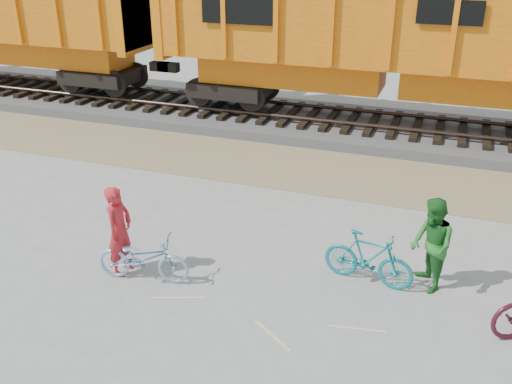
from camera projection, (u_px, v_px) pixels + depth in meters
The scene contains 9 objects.
ground at pixel (251, 284), 10.01m from camera, with size 120.00×120.00×0.00m, color #9E9E99.
gravel_strip at pixel (325, 171), 14.71m from camera, with size 120.00×3.00×0.02m, color #998A5F.
ballast_bed at pixel (351, 127), 17.65m from camera, with size 120.00×4.00×0.30m, color slate.
track at pixel (352, 117), 17.51m from camera, with size 120.00×2.60×0.24m.
hopper_car_center at pixel (397, 34), 16.12m from camera, with size 14.00×3.13×4.65m.
bicycle_blue at pixel (143, 258), 9.97m from camera, with size 0.58×1.66×0.87m, color #7DADCE.
bicycle_teal at pixel (368, 258), 9.88m from camera, with size 0.45×1.60×0.96m, color #0F7B81.
person_solo at pixel (119, 231), 10.05m from camera, with size 0.61×0.40×1.68m, color red.
person_man at pixel (432, 245), 9.60m from camera, with size 0.81×0.63×1.66m, color #236D25.
Camera 1 is at (2.95, -7.90, 5.63)m, focal length 40.00 mm.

